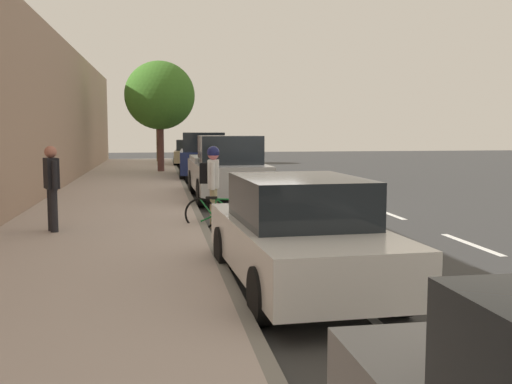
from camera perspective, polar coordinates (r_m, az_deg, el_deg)
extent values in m
plane|color=#363636|center=(17.33, 0.48, -1.16)|extent=(76.60, 76.60, 0.00)
cube|color=#B4A6A0|center=(17.12, -13.12, -1.15)|extent=(4.06, 47.88, 0.15)
cube|color=gray|center=(17.10, -6.05, -1.03)|extent=(0.16, 47.88, 0.15)
cube|color=white|center=(40.26, -0.92, 2.93)|extent=(0.14, 2.20, 0.01)
cube|color=white|center=(36.11, 0.03, 2.58)|extent=(0.14, 2.20, 0.01)
cube|color=white|center=(31.98, 1.23, 2.13)|extent=(0.14, 2.20, 0.01)
cube|color=white|center=(27.87, 2.79, 1.56)|extent=(0.14, 2.20, 0.01)
cube|color=white|center=(23.79, 4.88, 0.78)|extent=(0.14, 2.20, 0.01)
cube|color=white|center=(19.77, 7.83, -0.32)|extent=(0.14, 2.20, 0.01)
cube|color=white|center=(15.83, 12.27, -1.97)|extent=(0.14, 2.20, 0.01)
cube|color=white|center=(12.07, 19.57, -4.64)|extent=(0.14, 2.20, 0.01)
cube|color=white|center=(17.25, -1.17, -1.18)|extent=(0.12, 47.88, 0.01)
cube|color=tan|center=(17.31, -20.94, 7.26)|extent=(0.50, 47.88, 5.32)
cube|color=tan|center=(34.96, -6.15, 3.41)|extent=(2.04, 4.50, 0.64)
cube|color=black|center=(34.94, -6.16, 4.43)|extent=(1.68, 2.19, 0.60)
cylinder|color=black|center=(33.63, -7.55, 2.83)|extent=(0.26, 0.67, 0.66)
cylinder|color=black|center=(33.61, -4.79, 2.86)|extent=(0.26, 0.67, 0.66)
cylinder|color=black|center=(36.35, -7.40, 3.07)|extent=(0.26, 0.67, 0.66)
cylinder|color=black|center=(36.34, -4.84, 3.09)|extent=(0.26, 0.67, 0.66)
cube|color=navy|center=(25.90, -4.99, 2.92)|extent=(2.11, 4.78, 0.90)
cube|color=black|center=(25.87, -5.01, 4.76)|extent=(1.81, 3.17, 0.76)
cylinder|color=black|center=(24.46, -6.94, 1.79)|extent=(0.25, 0.77, 0.76)
cylinder|color=black|center=(24.51, -2.85, 1.83)|extent=(0.25, 0.77, 0.76)
cylinder|color=black|center=(27.37, -6.90, 2.23)|extent=(0.25, 0.77, 0.76)
cylinder|color=black|center=(27.42, -3.24, 2.27)|extent=(0.25, 0.77, 0.76)
cube|color=#B7BABF|center=(18.34, -2.83, 1.58)|extent=(2.04, 5.33, 0.80)
cube|color=black|center=(17.38, -2.46, 3.98)|extent=(1.75, 1.53, 0.80)
cube|color=#B7BABF|center=(19.49, -3.28, 3.20)|extent=(1.90, 2.68, 0.12)
cylinder|color=black|center=(16.65, -5.20, -0.09)|extent=(0.23, 0.80, 0.80)
cylinder|color=black|center=(16.90, 0.91, 0.02)|extent=(0.23, 0.80, 0.80)
cylinder|color=black|center=(19.91, -6.00, 0.90)|extent=(0.23, 0.80, 0.80)
cylinder|color=black|center=(20.12, -0.86, 0.98)|extent=(0.23, 0.80, 0.80)
cube|color=white|center=(8.16, 4.04, -5.03)|extent=(1.97, 4.48, 0.64)
cube|color=black|center=(8.07, 4.08, -0.71)|extent=(1.65, 2.17, 0.60)
cylinder|color=black|center=(6.74, 0.53, -9.75)|extent=(0.25, 0.67, 0.66)
cylinder|color=black|center=(7.25, 13.28, -8.78)|extent=(0.25, 0.67, 0.66)
cylinder|color=black|center=(9.35, -3.08, -5.29)|extent=(0.25, 0.67, 0.66)
cylinder|color=black|center=(9.73, 6.43, -4.88)|extent=(0.25, 0.67, 0.66)
torus|color=black|center=(12.82, -0.62, -2.13)|extent=(0.69, 0.20, 0.69)
torus|color=black|center=(12.94, -5.22, -2.08)|extent=(0.69, 0.20, 0.69)
cylinder|color=#197233|center=(12.84, -2.36, -1.73)|extent=(0.64, 0.18, 0.51)
cylinder|color=#197233|center=(12.89, -3.97, -1.75)|extent=(0.14, 0.07, 0.48)
cylinder|color=#197233|center=(12.82, -2.59, -0.69)|extent=(0.72, 0.20, 0.05)
cylinder|color=#197233|center=(12.93, -4.47, -2.43)|extent=(0.35, 0.11, 0.19)
cylinder|color=#197233|center=(12.90, -4.71, -1.40)|extent=(0.26, 0.09, 0.33)
cylinder|color=#197233|center=(12.80, -0.79, -1.40)|extent=(0.12, 0.06, 0.34)
cube|color=black|center=(12.86, -4.20, -0.54)|extent=(0.26, 0.15, 0.05)
cylinder|color=black|center=(12.78, -0.97, -0.40)|extent=(0.13, 0.45, 0.03)
cylinder|color=#C6B284|center=(13.18, -4.03, -1.54)|extent=(0.15, 0.15, 0.87)
cylinder|color=#C6B284|center=(13.38, -3.97, -1.43)|extent=(0.15, 0.15, 0.87)
cube|color=white|center=(13.21, -4.02, 1.70)|extent=(0.29, 0.41, 0.61)
cylinder|color=white|center=(12.95, -4.10, 1.48)|extent=(0.10, 0.10, 0.58)
cylinder|color=white|center=(13.47, -3.95, 1.66)|extent=(0.10, 0.10, 0.58)
sphere|color=#C86A71|center=(13.18, -4.04, 3.56)|extent=(0.24, 0.24, 0.24)
sphere|color=navy|center=(13.18, -4.04, 3.74)|extent=(0.27, 0.27, 0.27)
cube|color=black|center=(13.22, -4.89, 1.79)|extent=(0.22, 0.32, 0.44)
cylinder|color=brown|center=(37.75, -9.02, 5.48)|extent=(0.43, 0.43, 3.43)
ellipsoid|color=#3A7B1F|center=(37.80, -9.08, 9.07)|extent=(2.38, 2.38, 2.47)
cylinder|color=brown|center=(28.94, -8.96, 4.57)|extent=(0.32, 0.32, 2.65)
ellipsoid|color=#396C22|center=(28.98, -9.03, 8.96)|extent=(3.26, 3.26, 3.18)
cylinder|color=black|center=(12.41, -18.46, -1.66)|extent=(0.15, 0.15, 0.84)
cylinder|color=black|center=(12.60, -18.66, -1.56)|extent=(0.15, 0.15, 0.84)
cube|color=black|center=(12.43, -18.67, 1.68)|extent=(0.36, 0.44, 0.60)
cylinder|color=black|center=(12.18, -18.40, 1.46)|extent=(0.10, 0.10, 0.57)
cylinder|color=black|center=(12.69, -18.92, 1.61)|extent=(0.10, 0.10, 0.57)
sphere|color=#B26C5B|center=(12.41, -18.74, 3.59)|extent=(0.24, 0.24, 0.24)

